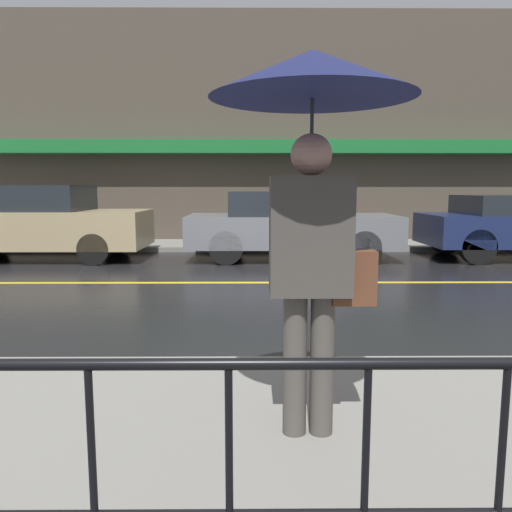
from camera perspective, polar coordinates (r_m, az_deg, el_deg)
ground_plane at (r=8.05m, az=-0.94°, el=-3.07°), size 80.00×80.00×0.00m
sidewalk_near at (r=2.97m, az=-1.88°, el=-21.54°), size 28.00×2.85×0.12m
sidewalk_far at (r=12.85m, az=-0.76°, el=1.25°), size 28.00×1.95×0.12m
lane_marking at (r=8.05m, az=-0.94°, el=-3.04°), size 25.20×0.12×0.01m
building_storefront at (r=13.95m, az=-0.76°, el=14.12°), size 28.00×0.85×6.18m
railing_foreground at (r=1.63m, az=-3.09°, el=-22.37°), size 12.00×0.04×0.90m
pedestrian at (r=2.74m, az=6.50°, el=13.95°), size 1.10×1.10×2.11m
car_tan at (r=11.64m, az=-23.73°, el=3.57°), size 4.54×1.88×1.57m
car_grey at (r=10.73m, az=3.89°, el=3.64°), size 4.43×1.88×1.44m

